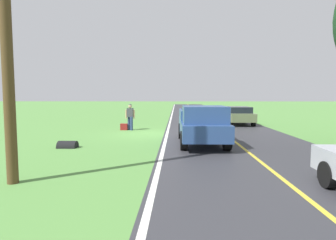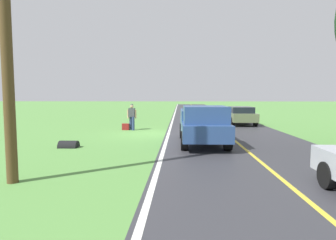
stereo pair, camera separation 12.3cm
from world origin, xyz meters
TOP-DOWN VIEW (x-y plane):
  - ground_plane at (0.00, 0.00)m, footprint 200.00×200.00m
  - road_surface at (-4.55, 0.00)m, footprint 7.28×120.00m
  - lane_edge_line at (-1.09, 0.00)m, footprint 0.16×117.60m
  - lane_centre_line at (-4.55, 0.00)m, footprint 0.14×117.60m
  - hitchhiker_walking at (1.41, -1.90)m, footprint 0.62×0.52m
  - suitcase_carried at (1.83, -1.84)m, footprint 0.47×0.23m
  - pickup_truck_passing at (-2.84, 3.58)m, footprint 2.16×5.43m
  - sedan_near_oncoming at (-6.57, -5.93)m, footprint 1.98×4.43m
  - utility_pole_roadside at (2.59, 9.71)m, footprint 0.28×0.28m
  - drainage_culvert at (3.12, 4.62)m, footprint 0.80×0.60m

SIDE VIEW (x-z plane):
  - ground_plane at x=0.00m, z-range 0.00..0.00m
  - drainage_culvert at x=3.12m, z-range -0.30..0.30m
  - road_surface at x=-4.55m, z-range 0.00..0.00m
  - lane_edge_line at x=-1.09m, z-range 0.00..0.01m
  - lane_centre_line at x=-4.55m, z-range 0.00..0.01m
  - suitcase_carried at x=1.83m, z-range 0.00..0.43m
  - sedan_near_oncoming at x=-6.57m, z-range 0.05..1.46m
  - pickup_truck_passing at x=-2.84m, z-range 0.06..1.88m
  - hitchhiker_walking at x=1.41m, z-range 0.11..1.85m
  - utility_pole_roadside at x=2.59m, z-range 0.00..8.95m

